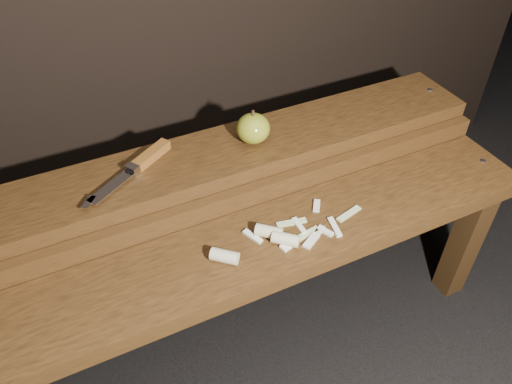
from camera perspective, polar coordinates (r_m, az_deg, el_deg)
name	(u,v)px	position (r m, az deg, el deg)	size (l,w,h in m)	color
ground	(266,329)	(1.39, 1.11, -15.41)	(60.00, 60.00, 0.00)	black
bench_front_tier	(281,260)	(1.08, 2.83, -7.72)	(1.20, 0.20, 0.42)	black
bench_rear_tier	(237,176)	(1.18, -2.24, 1.79)	(1.20, 0.21, 0.50)	black
apple	(253,128)	(1.12, -0.33, 7.28)	(0.08, 0.08, 0.08)	olive
knife	(142,163)	(1.09, -12.95, 3.28)	(0.22, 0.15, 0.02)	brown
apple_scraps	(273,239)	(1.01, 1.97, -5.34)	(0.35, 0.12, 0.03)	beige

